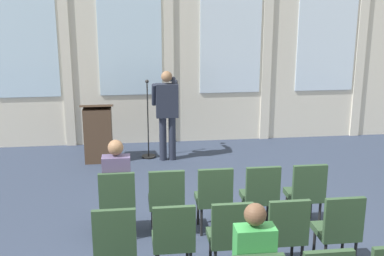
{
  "coord_description": "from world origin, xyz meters",
  "views": [
    {
      "loc": [
        -1.03,
        -5.18,
        3.1
      ],
      "look_at": [
        -0.12,
        2.29,
        1.08
      ],
      "focal_mm": 46.07,
      "sensor_mm": 36.0,
      "label": 1
    }
  ],
  "objects_px": {
    "chair_r0_c4": "(306,191)",
    "chair_r1_c1": "(173,236)",
    "chair_r1_c0": "(115,240)",
    "chair_r1_c2": "(230,233)",
    "chair_r0_c2": "(214,195)",
    "speaker": "(167,109)",
    "mic_stand": "(148,141)",
    "chair_r1_c3": "(285,230)",
    "chair_r1_c4": "(339,227)",
    "chair_r0_c1": "(166,197)",
    "chair_r0_c0": "(118,200)",
    "audience_r0_c0": "(117,183)",
    "lectern": "(98,133)",
    "chair_r0_c3": "(261,193)"
  },
  "relations": [
    {
      "from": "chair_r0_c4",
      "to": "chair_r1_c1",
      "type": "xyz_separation_m",
      "value": [
        -1.91,
        -1.1,
        0.0
      ]
    },
    {
      "from": "chair_r1_c0",
      "to": "chair_r1_c2",
      "type": "relative_size",
      "value": 1.0
    },
    {
      "from": "chair_r0_c2",
      "to": "chair_r0_c4",
      "type": "height_order",
      "value": "same"
    },
    {
      "from": "speaker",
      "to": "mic_stand",
      "type": "height_order",
      "value": "speaker"
    },
    {
      "from": "chair_r1_c2",
      "to": "chair_r1_c3",
      "type": "relative_size",
      "value": 1.0
    },
    {
      "from": "chair_r0_c2",
      "to": "chair_r1_c4",
      "type": "bearing_deg",
      "value": -40.84
    },
    {
      "from": "chair_r0_c1",
      "to": "chair_r0_c2",
      "type": "distance_m",
      "value": 0.64
    },
    {
      "from": "chair_r1_c4",
      "to": "mic_stand",
      "type": "bearing_deg",
      "value": 114.66
    },
    {
      "from": "chair_r0_c0",
      "to": "mic_stand",
      "type": "bearing_deg",
      "value": 81.18
    },
    {
      "from": "speaker",
      "to": "audience_r0_c0",
      "type": "bearing_deg",
      "value": -106.01
    },
    {
      "from": "chair_r0_c0",
      "to": "chair_r1_c1",
      "type": "bearing_deg",
      "value": -59.95
    },
    {
      "from": "chair_r1_c0",
      "to": "lectern",
      "type": "bearing_deg",
      "value": 95.88
    },
    {
      "from": "chair_r0_c1",
      "to": "chair_r0_c3",
      "type": "relative_size",
      "value": 1.0
    },
    {
      "from": "lectern",
      "to": "chair_r0_c0",
      "type": "height_order",
      "value": "lectern"
    },
    {
      "from": "chair_r0_c4",
      "to": "chair_r1_c4",
      "type": "xyz_separation_m",
      "value": [
        0.0,
        -1.1,
        0.0
      ]
    },
    {
      "from": "speaker",
      "to": "chair_r0_c2",
      "type": "bearing_deg",
      "value": -82.88
    },
    {
      "from": "chair_r0_c2",
      "to": "chair_r1_c1",
      "type": "xyz_separation_m",
      "value": [
        -0.64,
        -1.1,
        0.0
      ]
    },
    {
      "from": "chair_r1_c1",
      "to": "chair_r0_c3",
      "type": "bearing_deg",
      "value": 40.84
    },
    {
      "from": "chair_r1_c4",
      "to": "chair_r1_c3",
      "type": "bearing_deg",
      "value": 180.0
    },
    {
      "from": "chair_r0_c2",
      "to": "audience_r0_c0",
      "type": "bearing_deg",
      "value": 176.36
    },
    {
      "from": "chair_r0_c1",
      "to": "chair_r0_c3",
      "type": "bearing_deg",
      "value": 0.0
    },
    {
      "from": "chair_r0_c4",
      "to": "chair_r1_c3",
      "type": "bearing_deg",
      "value": -120.05
    },
    {
      "from": "chair_r0_c4",
      "to": "chair_r0_c1",
      "type": "bearing_deg",
      "value": 180.0
    },
    {
      "from": "chair_r1_c0",
      "to": "chair_r1_c2",
      "type": "distance_m",
      "value": 1.27
    },
    {
      "from": "audience_r0_c0",
      "to": "chair_r0_c3",
      "type": "distance_m",
      "value": 1.92
    },
    {
      "from": "chair_r0_c2",
      "to": "mic_stand",
      "type": "bearing_deg",
      "value": 102.84
    },
    {
      "from": "chair_r0_c0",
      "to": "chair_r1_c1",
      "type": "xyz_separation_m",
      "value": [
        0.64,
        -1.1,
        0.0
      ]
    },
    {
      "from": "chair_r1_c4",
      "to": "chair_r0_c3",
      "type": "bearing_deg",
      "value": 120.05
    },
    {
      "from": "chair_r1_c0",
      "to": "chair_r0_c2",
      "type": "bearing_deg",
      "value": 40.84
    },
    {
      "from": "chair_r0_c4",
      "to": "mic_stand",
      "type": "bearing_deg",
      "value": 121.43
    },
    {
      "from": "mic_stand",
      "to": "lectern",
      "type": "distance_m",
      "value": 0.99
    },
    {
      "from": "audience_r0_c0",
      "to": "chair_r0_c4",
      "type": "bearing_deg",
      "value": -1.82
    },
    {
      "from": "chair_r1_c4",
      "to": "chair_r1_c1",
      "type": "bearing_deg",
      "value": 180.0
    },
    {
      "from": "chair_r0_c4",
      "to": "chair_r1_c1",
      "type": "height_order",
      "value": "same"
    },
    {
      "from": "lectern",
      "to": "chair_r1_c2",
      "type": "height_order",
      "value": "lectern"
    },
    {
      "from": "speaker",
      "to": "chair_r0_c1",
      "type": "distance_m",
      "value": 3.19
    },
    {
      "from": "speaker",
      "to": "lectern",
      "type": "xyz_separation_m",
      "value": [
        -1.32,
        0.07,
        -0.46
      ]
    },
    {
      "from": "chair_r0_c2",
      "to": "lectern",
      "type": "bearing_deg",
      "value": 118.13
    },
    {
      "from": "mic_stand",
      "to": "audience_r0_c0",
      "type": "relative_size",
      "value": 1.17
    },
    {
      "from": "audience_r0_c0",
      "to": "chair_r1_c1",
      "type": "distance_m",
      "value": 1.35
    },
    {
      "from": "chair_r0_c3",
      "to": "lectern",
      "type": "bearing_deg",
      "value": 126.23
    },
    {
      "from": "lectern",
      "to": "chair_r1_c0",
      "type": "height_order",
      "value": "lectern"
    },
    {
      "from": "speaker",
      "to": "chair_r1_c4",
      "type": "bearing_deg",
      "value": -68.58
    },
    {
      "from": "mic_stand",
      "to": "audience_r0_c0",
      "type": "height_order",
      "value": "mic_stand"
    },
    {
      "from": "chair_r1_c2",
      "to": "chair_r1_c3",
      "type": "bearing_deg",
      "value": 0.0
    },
    {
      "from": "chair_r0_c0",
      "to": "chair_r0_c4",
      "type": "relative_size",
      "value": 1.0
    },
    {
      "from": "lectern",
      "to": "chair_r0_c0",
      "type": "bearing_deg",
      "value": -82.13
    },
    {
      "from": "chair_r0_c3",
      "to": "chair_r1_c0",
      "type": "height_order",
      "value": "same"
    },
    {
      "from": "chair_r0_c2",
      "to": "chair_r1_c2",
      "type": "distance_m",
      "value": 1.1
    },
    {
      "from": "chair_r0_c4",
      "to": "chair_r0_c2",
      "type": "bearing_deg",
      "value": 180.0
    }
  ]
}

